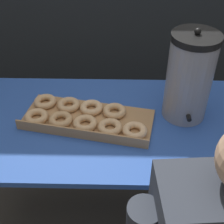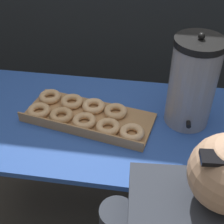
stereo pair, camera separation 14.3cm
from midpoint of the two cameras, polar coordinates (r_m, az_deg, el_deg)
The scene contains 4 objects.
ground_plane at distance 2.03m, azimuth 3.53°, elevation -18.18°, with size 12.00×12.00×0.00m, color #4C473F.
folding_table at distance 1.49m, azimuth 4.58°, elevation -3.45°, with size 1.53×0.73×0.75m.
donut_box at distance 1.47m, azimuth -2.15°, elevation -0.71°, with size 0.64×0.37×0.05m.
coffee_urn at distance 1.42m, azimuth 17.33°, elevation 5.00°, with size 0.21×0.24×0.44m.
Camera 2 is at (0.12, -1.09, 1.71)m, focal length 50.00 mm.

